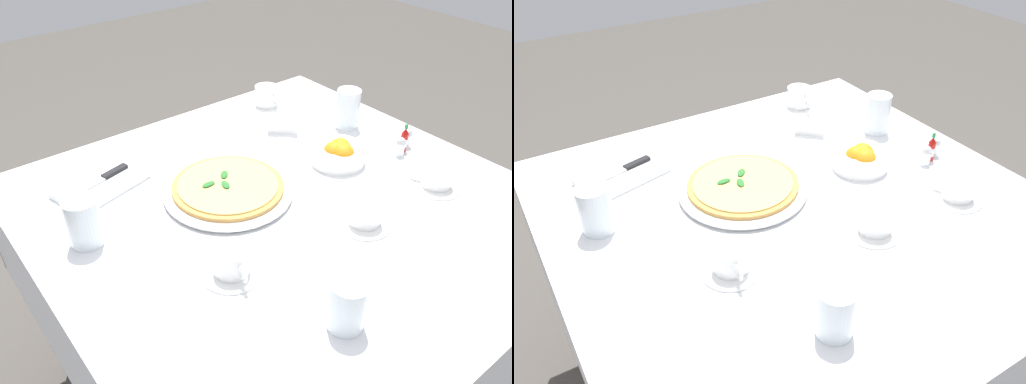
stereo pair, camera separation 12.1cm
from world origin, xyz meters
TOP-DOWN VIEW (x-y plane):
  - dining_table at (0.00, 0.00)m, footprint 1.15×1.15m
  - pizza_plate at (0.09, -0.12)m, footprint 0.32×0.32m
  - pizza at (0.09, -0.12)m, footprint 0.28×0.28m
  - coffee_cup_right_edge at (-0.31, -0.45)m, footprint 0.13×0.13m
  - coffee_cup_far_right at (0.24, 0.12)m, footprint 0.13×0.13m
  - coffee_cup_near_left at (-0.35, 0.18)m, footprint 0.13×0.13m
  - coffee_cup_center_back at (-0.09, 0.17)m, footprint 0.13×0.13m
  - water_glass_far_left at (0.16, 0.35)m, footprint 0.07×0.07m
  - water_glass_left_edge at (0.44, -0.16)m, footprint 0.08×0.08m
  - water_glass_back_corner at (-0.41, -0.19)m, footprint 0.07×0.07m
  - napkin_folded at (0.32, -0.34)m, footprint 0.25×0.18m
  - dinner_knife at (0.33, -0.34)m, footprint 0.19×0.07m
  - citrus_bowl at (-0.24, -0.06)m, footprint 0.15×0.15m
  - hot_sauce_bottle at (-0.43, 0.02)m, footprint 0.02×0.02m
  - salt_shaker at (-0.40, 0.03)m, footprint 0.03×0.03m
  - pepper_shaker at (-0.46, 0.01)m, footprint 0.03×0.03m
  - menu_card at (-0.23, -0.27)m, footprint 0.07×0.07m

SIDE VIEW (x-z plane):
  - dining_table at x=0.00m, z-range 0.24..0.98m
  - napkin_folded at x=0.32m, z-range 0.74..0.76m
  - pizza_plate at x=0.09m, z-range 0.74..0.76m
  - dinner_knife at x=0.33m, z-range 0.76..0.77m
  - pizza at x=0.09m, z-range 0.75..0.77m
  - salt_shaker at x=-0.40m, z-range 0.73..0.79m
  - pepper_shaker at x=-0.46m, z-range 0.73..0.79m
  - coffee_cup_near_left at x=-0.35m, z-range 0.73..0.79m
  - citrus_bowl at x=-0.24m, z-range 0.73..0.80m
  - coffee_cup_far_right at x=0.24m, z-range 0.73..0.80m
  - menu_card at x=-0.23m, z-range 0.74..0.80m
  - coffee_cup_center_back at x=-0.09m, z-range 0.73..0.80m
  - coffee_cup_right_edge at x=-0.31m, z-range 0.73..0.80m
  - hot_sauce_bottle at x=-0.43m, z-range 0.73..0.81m
  - water_glass_far_left at x=0.16m, z-range 0.73..0.83m
  - water_glass_left_edge at x=0.44m, z-range 0.73..0.84m
  - water_glass_back_corner at x=-0.41m, z-range 0.73..0.85m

